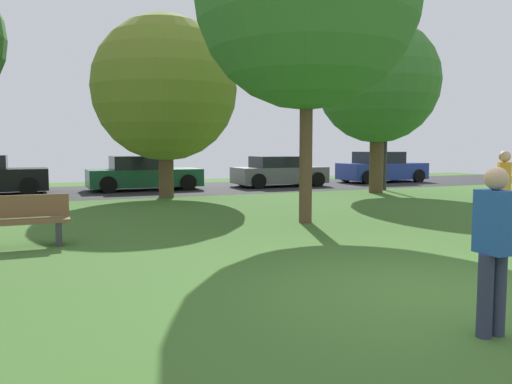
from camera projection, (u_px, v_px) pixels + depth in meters
name	position (u px, v px, depth m)	size (l,w,h in m)	color
ground_plane	(427.00, 293.00, 6.17)	(44.00, 44.00, 0.00)	#3D6628
road_strip	(149.00, 190.00, 20.79)	(44.00, 6.40, 0.01)	#28282B
birch_tree_lone	(378.00, 82.00, 19.23)	(4.57, 4.57, 6.47)	brown
oak_tree_right	(165.00, 89.00, 17.53)	(4.95, 4.95, 6.22)	brown
person_thrower	(504.00, 188.00, 10.24)	(0.38, 0.39, 1.67)	black
person_walking	(494.00, 245.00, 4.70)	(0.30, 0.33, 1.57)	#2D334C
parked_car_green	(143.00, 174.00, 20.80)	(4.45, 2.10, 1.38)	#195633
parked_car_grey	(279.00, 172.00, 22.71)	(4.04, 2.01, 1.33)	slate
parked_car_blue	(381.00, 168.00, 25.42)	(4.31, 2.04, 1.50)	#233893
park_bench	(21.00, 221.00, 9.00)	(1.60, 0.45, 0.90)	brown
street_lamp_post	(386.00, 134.00, 20.59)	(0.14, 0.14, 4.50)	#2D2D33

